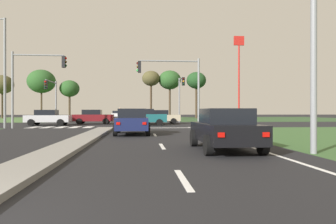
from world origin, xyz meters
TOP-DOWN VIEW (x-y plane):
  - ground_plane at (0.00, 30.00)m, footprint 200.00×200.00m
  - grass_verge_far_right at (25.50, 54.50)m, footprint 35.00×35.00m
  - median_island_near at (0.00, 11.00)m, footprint 1.20×22.00m
  - median_island_far at (0.00, 55.00)m, footprint 1.20×36.00m
  - lane_dash_near at (3.50, 3.22)m, footprint 0.14×2.00m
  - lane_dash_second at (3.50, 9.22)m, footprint 0.14×2.00m
  - lane_dash_third at (3.50, 15.22)m, footprint 0.14×2.00m
  - edge_line_right at (6.85, 12.00)m, footprint 0.14×24.00m
  - stop_bar_near at (3.80, 23.00)m, footprint 6.40×0.50m
  - crosswalk_bar_near at (-6.40, 24.80)m, footprint 0.70×2.80m
  - crosswalk_bar_second at (-5.25, 24.80)m, footprint 0.70×2.80m
  - crosswalk_bar_third at (-4.10, 24.80)m, footprint 0.70×2.80m
  - crosswalk_bar_fourth at (-2.95, 24.80)m, footprint 0.70×2.80m
  - crosswalk_bar_fifth at (-1.80, 24.80)m, footprint 0.70×2.80m
  - car_maroon_near at (-2.39, 31.61)m, footprint 4.31×1.96m
  - car_navy_second at (2.19, 15.80)m, footprint 2.02×4.32m
  - car_white_third at (-2.29, 63.90)m, footprint 1.98×4.26m
  - car_grey_fourth at (11.74, 30.87)m, footprint 4.26×2.00m
  - car_black_fifth at (5.60, 7.83)m, footprint 1.95×4.16m
  - car_silver_sixth at (-6.35, 28.80)m, footprint 4.27×1.95m
  - car_beige_seventh at (4.83, 31.79)m, footprint 4.41×1.95m
  - car_teal_eighth at (3.15, 28.15)m, footprint 4.15×1.97m
  - traffic_signal_near_right at (5.68, 23.40)m, footprint 5.35×0.32m
  - traffic_signal_near_left at (-6.12, 23.40)m, footprint 4.38×0.32m
  - traffic_signal_far_left at (-7.60, 34.88)m, footprint 0.32×4.56m
  - traffic_signal_far_right at (7.60, 35.16)m, footprint 0.32×4.06m
  - street_lamp_second at (-8.43, 23.43)m, footprint 2.59×0.28m
  - pedestrian_at_median at (-0.29, 42.81)m, footprint 0.34×0.34m
  - fastfood_pole_sign at (19.88, 50.83)m, footprint 1.80×0.40m
  - treeline_near at (-24.39, 61.66)m, footprint 4.33×4.33m
  - treeline_second at (-16.62, 60.73)m, footprint 5.39×5.39m
  - treeline_third at (-11.57, 62.27)m, footprint 3.93×3.93m
  - treeline_fourth at (4.77, 58.39)m, footprint 3.46×3.46m
  - treeline_fifth at (13.68, 58.26)m, footprint 3.85×3.85m
  - treeline_sixth at (8.49, 58.88)m, footprint 4.38×4.38m

SIDE VIEW (x-z plane):
  - ground_plane at x=0.00m, z-range 0.00..0.00m
  - grass_verge_far_right at x=25.50m, z-range 0.00..0.01m
  - lane_dash_near at x=3.50m, z-range 0.00..0.01m
  - lane_dash_second at x=3.50m, z-range 0.00..0.01m
  - lane_dash_third at x=3.50m, z-range 0.00..0.01m
  - edge_line_right at x=6.85m, z-range 0.00..0.01m
  - stop_bar_near at x=3.80m, z-range 0.00..0.01m
  - crosswalk_bar_near at x=-6.40m, z-range 0.00..0.01m
  - crosswalk_bar_second at x=-5.25m, z-range 0.00..0.01m
  - crosswalk_bar_third at x=-4.10m, z-range 0.00..0.01m
  - crosswalk_bar_fourth at x=-2.95m, z-range 0.00..0.01m
  - crosswalk_bar_fifth at x=-1.80m, z-range 0.00..0.01m
  - median_island_near at x=0.00m, z-range 0.00..0.14m
  - median_island_far at x=0.00m, z-range 0.00..0.14m
  - car_black_fifth at x=5.60m, z-range 0.02..1.48m
  - car_white_third at x=-2.29m, z-range 0.02..1.52m
  - car_beige_seventh at x=4.83m, z-range 0.02..1.53m
  - car_silver_sixth at x=-6.35m, z-range 0.02..1.53m
  - car_navy_second at x=2.19m, z-range 0.02..1.54m
  - car_maroon_near at x=-2.39m, z-range 0.02..1.56m
  - car_grey_fourth at x=11.74m, z-range 0.02..1.58m
  - car_teal_eighth at x=3.15m, z-range 0.01..1.63m
  - pedestrian_at_median at x=-0.29m, z-range 0.33..2.10m
  - traffic_signal_far_left at x=-7.60m, z-range 0.97..6.04m
  - traffic_signal_far_right at x=7.60m, z-range 1.02..6.61m
  - traffic_signal_near_right at x=5.68m, z-range 1.14..6.99m
  - traffic_signal_near_left at x=-6.12m, z-range 1.12..7.31m
  - street_lamp_second at x=-8.43m, z-range 0.56..9.46m
  - treeline_third at x=-11.57m, z-range 2.11..9.78m
  - treeline_near at x=-24.39m, z-range 2.38..10.90m
  - treeline_second at x=-16.62m, z-range 2.47..12.02m
  - treeline_fifth at x=13.68m, z-range 2.82..11.94m
  - treeline_sixth at x=8.49m, z-range 2.80..12.24m
  - treeline_fourth at x=4.77m, z-range 3.03..12.31m
  - fastfood_pole_sign at x=19.88m, z-range 3.08..17.61m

